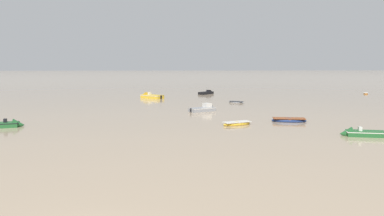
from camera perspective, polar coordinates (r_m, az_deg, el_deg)
motorboat_moored_0 at (r=91.39m, az=2.44°, el=2.31°), size 4.55×4.48×1.63m
motorboat_moored_1 at (r=48.57m, az=-26.71°, el=-2.40°), size 4.87×2.68×1.59m
motorboat_moored_2 at (r=58.18m, az=2.17°, el=-0.20°), size 5.05×3.80×1.84m
rowboat_moored_0 at (r=49.03m, az=14.73°, el=-1.85°), size 4.60×2.29×0.69m
motorboat_moored_3 at (r=41.83m, az=24.33°, el=-3.67°), size 4.67×2.53×1.52m
rowboat_moored_1 at (r=100.93m, az=25.23°, el=2.04°), size 2.21×3.03×0.46m
motorboat_moored_5 at (r=80.90m, az=-6.61°, el=1.73°), size 5.86×5.48×2.05m
rowboat_moored_2 at (r=45.26m, az=6.93°, el=-2.42°), size 3.94×2.57×0.59m
rowboat_moored_4 at (r=70.82m, az=6.85°, el=0.88°), size 2.98×2.52×0.46m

